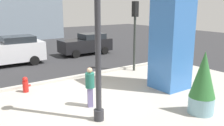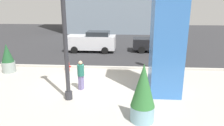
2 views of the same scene
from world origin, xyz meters
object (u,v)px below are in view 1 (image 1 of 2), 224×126
at_px(fire_hydrant, 25,85).
at_px(traffic_light_far_side, 135,24).
at_px(lamp_post, 98,40).
at_px(potted_plant_curbside, 203,83).
at_px(car_intersection, 86,44).
at_px(art_pillar_blue, 172,27).
at_px(car_curb_west, 10,51).
at_px(pedestrian_by_curb, 90,85).

xyz_separation_m(fire_hydrant, traffic_light_far_side, (6.68, 0.08, 2.49)).
height_order(lamp_post, potted_plant_curbside, lamp_post).
relative_size(traffic_light_far_side, car_intersection, 0.99).
xyz_separation_m(art_pillar_blue, car_curb_west, (-5.25, 9.46, -2.02)).
height_order(lamp_post, art_pillar_blue, art_pillar_blue).
bearing_deg(lamp_post, potted_plant_curbside, -26.63).
xyz_separation_m(art_pillar_blue, traffic_light_far_side, (0.68, 3.48, -0.14)).
bearing_deg(pedestrian_by_curb, potted_plant_curbside, -43.82).
xyz_separation_m(art_pillar_blue, fire_hydrant, (-5.99, 3.41, -2.63)).
distance_m(potted_plant_curbside, fire_hydrant, 7.77).
distance_m(potted_plant_curbside, traffic_light_far_side, 6.73).
bearing_deg(pedestrian_by_curb, car_curb_west, 95.47).
relative_size(art_pillar_blue, car_curb_west, 1.29).
bearing_deg(car_intersection, art_pillar_blue, -95.12).
height_order(lamp_post, car_intersection, lamp_post).
relative_size(car_curb_west, car_intersection, 1.08).
bearing_deg(car_intersection, lamp_post, -117.38).
relative_size(potted_plant_curbside, car_intersection, 0.56).
bearing_deg(fire_hydrant, lamp_post, -74.02).
height_order(fire_hydrant, car_intersection, car_intersection).
relative_size(art_pillar_blue, traffic_light_far_side, 1.42).
bearing_deg(lamp_post, car_intersection, 62.62).
xyz_separation_m(lamp_post, potted_plant_curbside, (3.44, -1.72, -1.66)).
bearing_deg(pedestrian_by_curb, lamp_post, -106.64).
relative_size(lamp_post, car_curb_west, 1.26).
height_order(lamp_post, car_curb_west, lamp_post).
height_order(potted_plant_curbside, traffic_light_far_side, traffic_light_far_side).
distance_m(art_pillar_blue, car_intersection, 10.10).
distance_m(fire_hydrant, traffic_light_far_side, 7.13).
bearing_deg(potted_plant_curbside, traffic_light_far_side, 72.32).
bearing_deg(lamp_post, fire_hydrant, 105.98).
bearing_deg(potted_plant_curbside, lamp_post, 153.37).
bearing_deg(car_intersection, fire_hydrant, -136.93).
height_order(fire_hydrant, traffic_light_far_side, traffic_light_far_side).
distance_m(car_intersection, pedestrian_by_curb, 10.95).
bearing_deg(art_pillar_blue, lamp_post, -168.03).
bearing_deg(car_intersection, car_curb_west, -176.50).
bearing_deg(lamp_post, traffic_light_far_side, 39.64).
bearing_deg(car_curb_west, pedestrian_by_curb, -84.53).
bearing_deg(potted_plant_curbside, car_intersection, 80.17).
bearing_deg(car_curb_west, traffic_light_far_side, -45.18).
bearing_deg(pedestrian_by_curb, fire_hydrant, 117.08).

